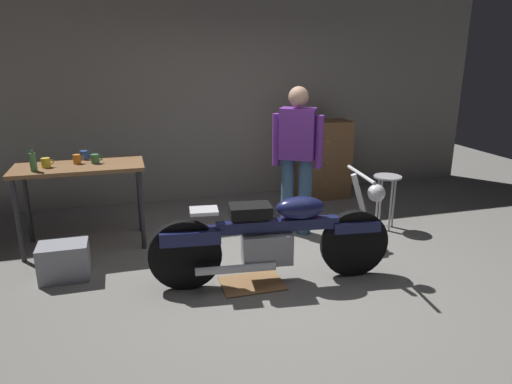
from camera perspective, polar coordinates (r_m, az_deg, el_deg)
The scene contains 14 objects.
ground_plane at distance 4.37m, azimuth 2.86°, elevation -10.76°, with size 12.00×12.00×0.00m, color gray.
back_wall at distance 6.60m, azimuth -5.00°, elevation 12.67°, with size 8.00×0.12×3.10m, color gray.
workbench at distance 5.18m, azimuth -20.79°, elevation 1.94°, with size 1.30×0.64×0.90m.
motorcycle at distance 4.16m, azimuth 2.26°, elevation -5.39°, with size 2.18×0.60×1.00m.
person_standing at distance 5.19m, azimuth 5.07°, elevation 4.58°, with size 0.50×0.39×1.67m.
shop_stool at distance 5.64m, azimuth 15.76°, elevation 0.52°, with size 0.32×0.32×0.64m.
wooden_dresser at distance 6.69m, azimuth 7.87°, elevation 3.97°, with size 0.80×0.47×1.10m.
drip_tray at distance 4.30m, azimuth -0.50°, elevation -11.14°, with size 0.56×0.40×0.01m, color olive.
storage_bin at distance 4.68m, azimuth -22.47°, elevation -7.81°, with size 0.44×0.32×0.34m, color gray.
mug_yellow_tall at distance 5.15m, azimuth -24.36°, elevation 3.30°, with size 0.12×0.09×0.10m.
mug_blue_enamel at distance 5.38m, azimuth -20.31°, elevation 4.27°, with size 0.11×0.08×0.09m.
mug_orange_travel at distance 5.20m, azimuth -21.09°, elevation 3.79°, with size 0.11×0.08×0.10m.
mug_green_speckled at distance 5.15m, azimuth -19.11°, elevation 3.87°, with size 0.12×0.08×0.10m.
bottle at distance 5.02m, azimuth -25.68°, elevation 3.39°, with size 0.06×0.06×0.24m.
Camera 1 is at (-1.28, -3.66, 2.02)m, focal length 32.61 mm.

